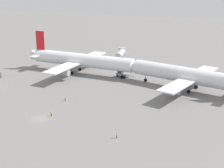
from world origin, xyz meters
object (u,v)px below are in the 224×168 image
Objects in this scene: airliner_at_gate_left at (81,60)px; pushback_tug at (122,74)px; airliner_being_pushed at (186,75)px; ground_crew_wing_walker_right at (65,99)px; ground_crew_ramp_agent_by_cones at (51,113)px; jet_bridge at (121,53)px; ground_crew_marshaller_foreground at (117,135)px.

airliner_at_gate_left reaches higher than pushback_tug.
airliner_at_gate_left is 19.24m from pushback_tug.
airliner_being_pushed is 30.03× the size of ground_crew_wing_walker_right.
ground_crew_ramp_agent_by_cones is 75.14m from jet_bridge.
jet_bridge is at bearing 110.92° from ground_crew_marshaller_foreground.
airliner_at_gate_left is 32.19× the size of ground_crew_ramp_agent_by_cones.
ground_crew_wing_walker_right is (11.44, -33.37, -5.04)m from airliner_at_gate_left.
ground_crew_ramp_agent_by_cones is at bearing -77.30° from ground_crew_wing_walker_right.
ground_crew_marshaller_foreground is 24.51m from ground_crew_ramp_agent_by_cones.
pushback_tug reaches higher than ground_crew_ramp_agent_by_cones.
jet_bridge is at bearing 139.63° from airliner_being_pushed.
jet_bridge is at bearing 112.88° from pushback_tug.
airliner_being_pushed is 2.99× the size of jet_bridge.
ground_crew_ramp_agent_by_cones is at bearing -84.61° from jet_bridge.
jet_bridge is (-4.08, 61.55, 3.37)m from ground_crew_wing_walker_right.
ground_crew_ramp_agent_by_cones is (-32.17, -41.39, -4.69)m from airliner_being_pushed.
airliner_at_gate_left reaches higher than airliner_being_pushed.
jet_bridge is (-30.83, 80.64, 3.34)m from ground_crew_marshaller_foreground.
pushback_tug is at bearing 78.41° from ground_crew_wing_walker_right.
airliner_at_gate_left is 46.87m from airliner_being_pushed.
airliner_at_gate_left is at bearing 107.20° from ground_crew_ramp_agent_by_cones.
ground_crew_wing_walker_right is at bearing 102.70° from ground_crew_ramp_agent_by_cones.
airliner_being_pushed is (46.58, -5.15, -0.32)m from airliner_at_gate_left.
airliner_being_pushed is at bearing -40.37° from jet_bridge.
airliner_being_pushed is 29.21× the size of ground_crew_ramp_agent_by_cones.
pushback_tug is 29.05m from jet_bridge.
pushback_tug reaches higher than ground_crew_wing_walker_right.
ground_crew_ramp_agent_by_cones is (14.41, -46.55, -5.01)m from airliner_at_gate_left.
ground_crew_wing_walker_right is at bearing -71.08° from airliner_at_gate_left.
pushback_tug is at bearing 166.51° from airliner_being_pushed.
airliner_being_pushed reaches higher than jet_bridge.
jet_bridge reaches higher than ground_crew_marshaller_foreground.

